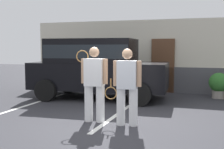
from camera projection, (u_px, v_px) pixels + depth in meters
ground_plane at (108, 126)px, 6.49m from camera, size 40.00×40.00×0.00m
parking_stripe_0 at (28, 105)px, 8.89m from camera, size 0.12×4.40×0.01m
parking_stripe_1 at (121, 112)px, 7.95m from camera, size 0.12×4.40×0.01m
house_frontage at (154, 58)px, 11.66m from camera, size 10.34×0.40×2.86m
parked_suv at (97, 65)px, 9.98m from camera, size 4.72×2.42×2.05m
tennis_player_man at (94, 83)px, 6.83m from camera, size 0.79×0.29×1.77m
tennis_player_woman at (127, 86)px, 6.49m from camera, size 0.90×0.29×1.73m
potted_plant_by_porch at (219, 84)px, 10.04m from camera, size 0.68×0.68×0.89m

